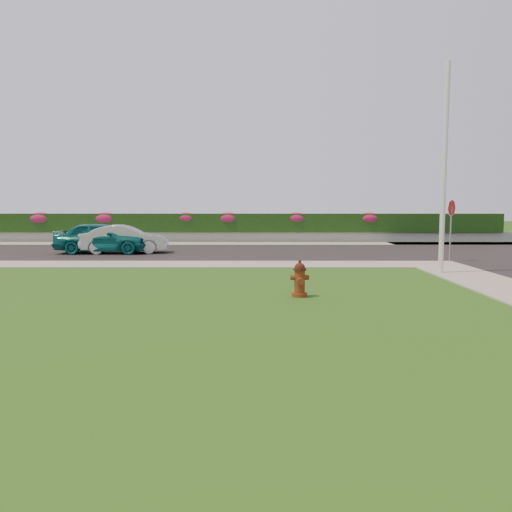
{
  "coord_description": "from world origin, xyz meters",
  "views": [
    {
      "loc": [
        0.43,
        -9.34,
        2.21
      ],
      "look_at": [
        0.4,
        3.44,
        0.9
      ],
      "focal_mm": 35.0,
      "sensor_mm": 36.0,
      "label": 1
    }
  ],
  "objects_px": {
    "sedan_teal": "(103,237)",
    "utility_pole": "(444,169)",
    "fire_hydrant": "(300,279)",
    "sedan_silver": "(125,239)",
    "stop_sign": "(451,216)"
  },
  "relations": [
    {
      "from": "sedan_silver",
      "to": "utility_pole",
      "type": "height_order",
      "value": "utility_pole"
    },
    {
      "from": "fire_hydrant",
      "to": "sedan_silver",
      "type": "bearing_deg",
      "value": 120.14
    },
    {
      "from": "fire_hydrant",
      "to": "sedan_silver",
      "type": "distance_m",
      "value": 12.71
    },
    {
      "from": "sedan_teal",
      "to": "sedan_silver",
      "type": "bearing_deg",
      "value": -84.31
    },
    {
      "from": "sedan_silver",
      "to": "utility_pole",
      "type": "relative_size",
      "value": 0.58
    },
    {
      "from": "fire_hydrant",
      "to": "sedan_teal",
      "type": "xyz_separation_m",
      "value": [
        -8.01,
        10.5,
        0.33
      ]
    },
    {
      "from": "sedan_teal",
      "to": "stop_sign",
      "type": "bearing_deg",
      "value": -101.77
    },
    {
      "from": "sedan_silver",
      "to": "utility_pole",
      "type": "distance_m",
      "value": 13.84
    },
    {
      "from": "sedan_teal",
      "to": "utility_pole",
      "type": "bearing_deg",
      "value": -115.77
    },
    {
      "from": "fire_hydrant",
      "to": "sedan_silver",
      "type": "relative_size",
      "value": 0.23
    },
    {
      "from": "fire_hydrant",
      "to": "stop_sign",
      "type": "xyz_separation_m",
      "value": [
        6.44,
        7.32,
        1.38
      ]
    },
    {
      "from": "sedan_teal",
      "to": "utility_pole",
      "type": "xyz_separation_m",
      "value": [
        12.91,
        -6.41,
        2.59
      ]
    },
    {
      "from": "stop_sign",
      "to": "sedan_silver",
      "type": "bearing_deg",
      "value": 145.22
    },
    {
      "from": "fire_hydrant",
      "to": "utility_pole",
      "type": "relative_size",
      "value": 0.13
    },
    {
      "from": "fire_hydrant",
      "to": "stop_sign",
      "type": "relative_size",
      "value": 0.36
    }
  ]
}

